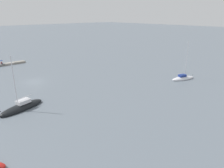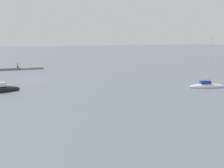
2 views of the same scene
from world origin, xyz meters
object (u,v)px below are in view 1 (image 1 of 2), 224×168
at_px(person_seated_maroon_left, 2,63).
at_px(sailboat_black_far, 22,107).
at_px(umbrella_open_navy, 1,60).
at_px(sailboat_white_outer, 183,78).

distance_m(person_seated_maroon_left, sailboat_black_far, 35.51).
height_order(person_seated_maroon_left, umbrella_open_navy, umbrella_open_navy).
relative_size(person_seated_maroon_left, umbrella_open_navy, 0.58).
bearing_deg(person_seated_maroon_left, sailboat_black_far, 75.38).
bearing_deg(sailboat_white_outer, person_seated_maroon_left, -129.58).
height_order(umbrella_open_navy, sailboat_white_outer, sailboat_white_outer).
bearing_deg(person_seated_maroon_left, umbrella_open_navy, -91.29).
relative_size(sailboat_black_far, sailboat_white_outer, 1.00).
relative_size(person_seated_maroon_left, sailboat_black_far, 0.08).
bearing_deg(sailboat_black_far, sailboat_white_outer, -119.11).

